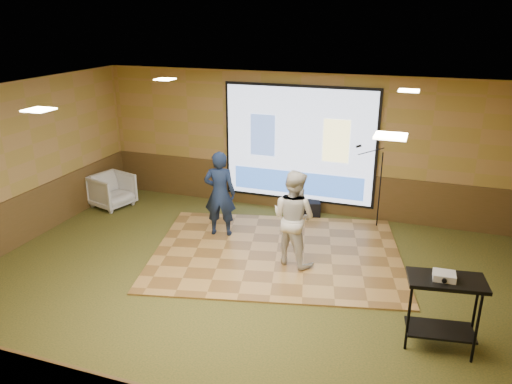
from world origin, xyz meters
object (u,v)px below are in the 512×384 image
(player_left, at_px, (220,194))
(projector, at_px, (444,276))
(player_right, at_px, (294,218))
(duffel_bag, at_px, (308,208))
(banquet_chair, at_px, (112,191))
(projector_screen, at_px, (299,146))
(dance_floor, at_px, (277,252))
(mic_stand, at_px, (376,204))
(av_table, at_px, (444,299))

(player_left, height_order, projector, player_left)
(player_right, xyz_separation_m, projector, (2.38, -1.62, 0.18))
(duffel_bag, bearing_deg, player_left, -131.09)
(duffel_bag, bearing_deg, player_right, -83.27)
(banquet_chair, height_order, duffel_bag, banquet_chair)
(projector_screen, bearing_deg, dance_floor, -84.81)
(banquet_chair, bearing_deg, duffel_bag, -61.35)
(projector, height_order, banquet_chair, projector)
(player_left, relative_size, mic_stand, 0.98)
(banquet_chair, distance_m, duffel_bag, 4.41)
(dance_floor, bearing_deg, banquet_chair, 166.16)
(player_left, distance_m, banquet_chair, 3.03)
(player_right, bearing_deg, projector_screen, -57.38)
(dance_floor, xyz_separation_m, mic_stand, (1.53, 1.81, 0.48))
(av_table, height_order, banquet_chair, av_table)
(mic_stand, xyz_separation_m, banquet_chair, (-5.73, -0.78, -0.12))
(av_table, bearing_deg, banquet_chair, 157.37)
(player_right, relative_size, banquet_chair, 2.03)
(mic_stand, bearing_deg, banquet_chair, -176.55)
(projector_screen, distance_m, dance_floor, 2.63)
(banquet_chair, bearing_deg, projector, -96.66)
(av_table, xyz_separation_m, mic_stand, (-1.26, 3.69, -0.22))
(projector, bearing_deg, player_right, 143.41)
(projector_screen, relative_size, duffel_bag, 6.60)
(mic_stand, bearing_deg, player_right, -123.19)
(av_table, xyz_separation_m, duffel_bag, (-2.68, 3.86, -0.55))
(player_right, bearing_deg, banquet_chair, 3.48)
(projector_screen, bearing_deg, mic_stand, -11.92)
(player_right, bearing_deg, duffel_bag, -63.69)
(player_left, bearing_deg, duffel_bag, -143.21)
(projector_screen, bearing_deg, projector, -54.15)
(projector, relative_size, banquet_chair, 0.33)
(projector_screen, relative_size, av_table, 3.30)
(player_left, xyz_separation_m, projector, (4.03, -2.30, 0.18))
(player_left, xyz_separation_m, av_table, (4.07, -2.27, -0.16))
(av_table, bearing_deg, projector, -149.97)
(projector_screen, xyz_separation_m, player_left, (-1.08, -1.78, -0.60))
(player_left, xyz_separation_m, player_right, (1.65, -0.68, -0.00))
(projector_screen, bearing_deg, banquet_chair, -164.05)
(player_right, xyz_separation_m, banquet_chair, (-4.57, 1.32, -0.49))
(player_left, relative_size, player_right, 1.00)
(dance_floor, distance_m, projector, 3.50)
(projector, bearing_deg, projector_screen, 123.48)
(mic_stand, height_order, duffel_bag, mic_stand)
(av_table, height_order, projector, projector)
(player_left, height_order, av_table, player_left)
(mic_stand, bearing_deg, duffel_bag, 169.00)
(mic_stand, bearing_deg, projector, -76.12)
(player_left, distance_m, duffel_bag, 2.22)
(dance_floor, distance_m, player_left, 1.59)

